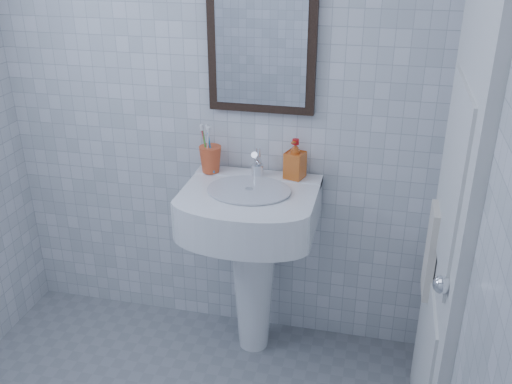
# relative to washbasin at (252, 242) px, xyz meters

# --- Properties ---
(wall_back) EXTENTS (2.20, 0.02, 2.50)m
(wall_back) POSITION_rel_washbasin_xyz_m (-0.24, 0.21, 0.61)
(wall_back) COLOR silver
(wall_back) RESTS_ON ground
(wall_right) EXTENTS (0.02, 2.40, 2.50)m
(wall_right) POSITION_rel_washbasin_xyz_m (0.86, -0.99, 0.61)
(wall_right) COLOR silver
(wall_right) RESTS_ON ground
(washbasin) EXTENTS (0.62, 0.45, 0.95)m
(washbasin) POSITION_rel_washbasin_xyz_m (0.00, 0.00, 0.00)
(washbasin) COLOR white
(washbasin) RESTS_ON ground
(faucet) EXTENTS (0.06, 0.13, 0.15)m
(faucet) POSITION_rel_washbasin_xyz_m (0.00, 0.11, 0.36)
(faucet) COLOR silver
(faucet) RESTS_ON washbasin
(toothbrush_cup) EXTENTS (0.13, 0.13, 0.13)m
(toothbrush_cup) POSITION_rel_washbasin_xyz_m (-0.24, 0.12, 0.37)
(toothbrush_cup) COLOR #D84F27
(toothbrush_cup) RESTS_ON washbasin
(soap_dispenser) EXTENTS (0.11, 0.11, 0.19)m
(soap_dispenser) POSITION_rel_washbasin_xyz_m (0.18, 0.13, 0.40)
(soap_dispenser) COLOR #D04B14
(soap_dispenser) RESTS_ON washbasin
(wall_mirror) EXTENTS (0.50, 0.04, 0.62)m
(wall_mirror) POSITION_rel_washbasin_xyz_m (0.00, 0.19, 0.91)
(wall_mirror) COLOR black
(wall_mirror) RESTS_ON wall_back
(bathroom_door) EXTENTS (0.04, 0.80, 2.00)m
(bathroom_door) POSITION_rel_washbasin_xyz_m (0.84, -0.44, 0.36)
(bathroom_door) COLOR silver
(bathroom_door) RESTS_ON ground
(towel_ring) EXTENTS (0.01, 0.18, 0.18)m
(towel_ring) POSITION_rel_washbasin_xyz_m (0.82, -0.30, 0.41)
(towel_ring) COLOR silver
(towel_ring) RESTS_ON wall_right
(hand_towel) EXTENTS (0.03, 0.16, 0.38)m
(hand_towel) POSITION_rel_washbasin_xyz_m (0.80, -0.30, 0.23)
(hand_towel) COLOR beige
(hand_towel) RESTS_ON towel_ring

